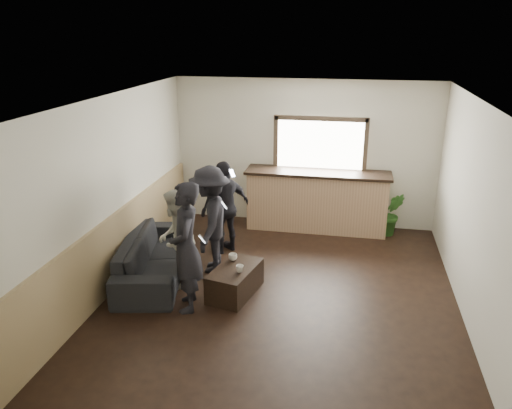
% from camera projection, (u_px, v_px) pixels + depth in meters
% --- Properties ---
extents(ground, '(5.00, 6.00, 0.01)m').
position_uv_depth(ground, '(280.00, 296.00, 7.25)').
color(ground, black).
extents(room_shell, '(5.01, 6.01, 2.80)m').
position_uv_depth(room_shell, '(229.00, 197.00, 6.89)').
color(room_shell, silver).
rests_on(room_shell, ground).
extents(bar_counter, '(2.70, 0.68, 2.13)m').
position_uv_depth(bar_counter, '(317.00, 197.00, 9.47)').
color(bar_counter, tan).
rests_on(bar_counter, ground).
extents(sofa, '(1.31, 2.38, 0.66)m').
position_uv_depth(sofa, '(155.00, 256.00, 7.74)').
color(sofa, black).
rests_on(sofa, ground).
extents(coffee_table, '(0.71, 1.02, 0.42)m').
position_uv_depth(coffee_table, '(235.00, 281.00, 7.24)').
color(coffee_table, black).
rests_on(coffee_table, ground).
extents(cup_a, '(0.18, 0.18, 0.10)m').
position_uv_depth(cup_a, '(233.00, 257.00, 7.39)').
color(cup_a, silver).
rests_on(cup_a, coffee_table).
extents(cup_b, '(0.15, 0.15, 0.10)m').
position_uv_depth(cup_b, '(240.00, 269.00, 7.04)').
color(cup_b, silver).
rests_on(cup_b, coffee_table).
extents(potted_plant, '(0.51, 0.43, 0.84)m').
position_uv_depth(potted_plant, '(391.00, 214.00, 9.25)').
color(potted_plant, '#2D6623').
rests_on(potted_plant, ground).
extents(person_a, '(0.60, 0.76, 1.81)m').
position_uv_depth(person_a, '(186.00, 247.00, 6.66)').
color(person_a, black).
rests_on(person_a, ground).
extents(person_b, '(0.65, 0.79, 1.50)m').
position_uv_depth(person_b, '(176.00, 239.00, 7.32)').
color(person_b, beige).
rests_on(person_b, ground).
extents(person_c, '(0.76, 1.17, 1.71)m').
position_uv_depth(person_c, '(210.00, 220.00, 7.76)').
color(person_c, black).
rests_on(person_c, ground).
extents(person_d, '(0.91, 0.97, 1.60)m').
position_uv_depth(person_d, '(225.00, 207.00, 8.45)').
color(person_d, black).
rests_on(person_d, ground).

